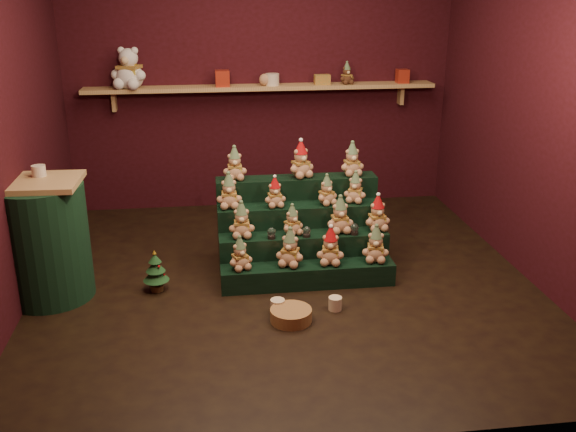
{
  "coord_description": "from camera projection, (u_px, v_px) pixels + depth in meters",
  "views": [
    {
      "loc": [
        -0.6,
        -4.74,
        2.31
      ],
      "look_at": [
        0.06,
        0.25,
        0.48
      ],
      "focal_mm": 40.0,
      "sensor_mm": 36.0,
      "label": 1
    }
  ],
  "objects": [
    {
      "name": "gift_tin_cream",
      "position": [
        272.0,
        79.0,
        6.54
      ],
      "size": [
        0.14,
        0.14,
        0.12
      ],
      "primitive_type": "cylinder",
      "color": "beige",
      "rests_on": "back_shelf"
    },
    {
      "name": "teddy_1",
      "position": [
        290.0,
        247.0,
        5.08
      ],
      "size": [
        0.28,
        0.27,
        0.31
      ],
      "primitive_type": null,
      "rotation": [
        0.0,
        0.0,
        -0.41
      ],
      "color": "tan",
      "rests_on": "riser_tier_front"
    },
    {
      "name": "riser_tier_midback",
      "position": [
        300.0,
        235.0,
        5.52
      ],
      "size": [
        1.4,
        0.22,
        0.54
      ],
      "primitive_type": "cube",
      "color": "black",
      "rests_on": "ground"
    },
    {
      "name": "teddy_4",
      "position": [
        242.0,
        220.0,
        5.18
      ],
      "size": [
        0.22,
        0.2,
        0.29
      ],
      "primitive_type": null,
      "rotation": [
        0.0,
        0.0,
        -0.04
      ],
      "color": "tan",
      "rests_on": "riser_tier_midfront"
    },
    {
      "name": "gift_tin_red_b",
      "position": [
        402.0,
        76.0,
        6.71
      ],
      "size": [
        0.12,
        0.12,
        0.14
      ],
      "primitive_type": "cube",
      "color": "#AC2E1A",
      "rests_on": "back_shelf"
    },
    {
      "name": "shelf_plush_ball",
      "position": [
        265.0,
        80.0,
        6.53
      ],
      "size": [
        0.12,
        0.12,
        0.12
      ],
      "primitive_type": "sphere",
      "color": "tan",
      "rests_on": "back_shelf"
    },
    {
      "name": "front_wall",
      "position": [
        342.0,
        197.0,
        2.89
      ],
      "size": [
        4.0,
        0.1,
        2.8
      ],
      "primitive_type": "cube",
      "color": "black",
      "rests_on": "ground"
    },
    {
      "name": "side_table",
      "position": [
        45.0,
        240.0,
        4.87
      ],
      "size": [
        0.66,
        0.66,
        0.95
      ],
      "rotation": [
        0.0,
        0.0,
        -0.03
      ],
      "color": "tan",
      "rests_on": "ground"
    },
    {
      "name": "teddy_3",
      "position": [
        376.0,
        244.0,
        5.16
      ],
      "size": [
        0.25,
        0.23,
        0.3
      ],
      "primitive_type": null,
      "rotation": [
        0.0,
        0.0,
        -0.2
      ],
      "color": "tan",
      "rests_on": "riser_tier_front"
    },
    {
      "name": "white_bear",
      "position": [
        129.0,
        62.0,
        6.29
      ],
      "size": [
        0.45,
        0.43,
        0.5
      ],
      "primitive_type": null,
      "rotation": [
        0.0,
        0.0,
        -0.34
      ],
      "color": "white",
      "rests_on": "back_shelf"
    },
    {
      "name": "scarf_gift_box",
      "position": [
        322.0,
        80.0,
        6.61
      ],
      "size": [
        0.16,
        0.1,
        0.1
      ],
      "primitive_type": "cube",
      "color": "orange",
      "rests_on": "back_shelf"
    },
    {
      "name": "teddy_13",
      "position": [
        301.0,
        159.0,
        5.52
      ],
      "size": [
        0.28,
        0.27,
        0.31
      ],
      "primitive_type": null,
      "rotation": [
        0.0,
        0.0,
        0.38
      ],
      "color": "tan",
      "rests_on": "riser_tier_back"
    },
    {
      "name": "riser_tier_back",
      "position": [
        296.0,
        216.0,
        5.69
      ],
      "size": [
        1.4,
        0.22,
        0.72
      ],
      "primitive_type": "cube",
      "color": "black",
      "rests_on": "ground"
    },
    {
      "name": "teddy_7",
      "position": [
        377.0,
        213.0,
        5.32
      ],
      "size": [
        0.23,
        0.21,
        0.3
      ],
      "primitive_type": null,
      "rotation": [
        0.0,
        0.0,
        0.12
      ],
      "color": "tan",
      "rests_on": "riser_tier_midfront"
    },
    {
      "name": "teddy_12",
      "position": [
        235.0,
        163.0,
        5.45
      ],
      "size": [
        0.21,
        0.19,
        0.28
      ],
      "primitive_type": null,
      "rotation": [
        0.0,
        0.0,
        0.02
      ],
      "color": "tan",
      "rests_on": "riser_tier_back"
    },
    {
      "name": "ground",
      "position": [
        285.0,
        281.0,
        5.28
      ],
      "size": [
        4.0,
        4.0,
        0.0
      ],
      "primitive_type": "plane",
      "color": "black",
      "rests_on": "ground"
    },
    {
      "name": "back_shelf",
      "position": [
        262.0,
        88.0,
        6.58
      ],
      "size": [
        3.6,
        0.26,
        0.24
      ],
      "color": "tan",
      "rests_on": "ground"
    },
    {
      "name": "teddy_2",
      "position": [
        330.0,
        246.0,
        5.11
      ],
      "size": [
        0.25,
        0.24,
        0.31
      ],
      "primitive_type": null,
      "rotation": [
        0.0,
        0.0,
        -0.19
      ],
      "color": "tan",
      "rests_on": "riser_tier_front"
    },
    {
      "name": "teddy_6",
      "position": [
        340.0,
        215.0,
        5.28
      ],
      "size": [
        0.23,
        0.21,
        0.31
      ],
      "primitive_type": null,
      "rotation": [
        0.0,
        0.0,
        0.05
      ],
      "color": "tan",
      "rests_on": "riser_tier_midfront"
    },
    {
      "name": "teddy_5",
      "position": [
        292.0,
        220.0,
        5.23
      ],
      "size": [
        0.24,
        0.23,
        0.25
      ],
      "primitive_type": null,
      "rotation": [
        0.0,
        0.0,
        0.46
      ],
      "color": "tan",
      "rests_on": "riser_tier_midfront"
    },
    {
      "name": "riser_tier_midfront",
      "position": [
        304.0,
        254.0,
        5.34
      ],
      "size": [
        1.4,
        0.22,
        0.36
      ],
      "primitive_type": "cube",
      "color": "black",
      "rests_on": "ground"
    },
    {
      "name": "table_ornament",
      "position": [
        39.0,
        171.0,
        4.78
      ],
      "size": [
        0.1,
        0.1,
        0.08
      ],
      "primitive_type": "cylinder",
      "color": "beige",
      "rests_on": "side_table"
    },
    {
      "name": "snow_globe_a",
      "position": [
        272.0,
        233.0,
        5.17
      ],
      "size": [
        0.07,
        0.07,
        0.09
      ],
      "color": "black",
      "rests_on": "riser_tier_midfront"
    },
    {
      "name": "teddy_0",
      "position": [
        240.0,
        253.0,
        5.02
      ],
      "size": [
        0.24,
        0.23,
        0.27
      ],
      "primitive_type": null,
      "rotation": [
        0.0,
        0.0,
        0.37
      ],
      "color": "tan",
      "rests_on": "riser_tier_front"
    },
    {
      "name": "back_wall",
      "position": [
        260.0,
        75.0,
        6.71
      ],
      "size": [
        4.0,
        0.1,
        2.8
      ],
      "primitive_type": "cube",
      "color": "black",
      "rests_on": "ground"
    },
    {
      "name": "mug_right",
      "position": [
        335.0,
        303.0,
        4.8
      ],
      "size": [
        0.1,
        0.1,
        0.1
      ],
      "primitive_type": "cylinder",
      "color": "beige",
      "rests_on": "ground"
    },
    {
      "name": "wicker_basket",
      "position": [
        291.0,
        315.0,
        4.63
      ],
      "size": [
        0.38,
        0.38,
        0.09
      ],
      "primitive_type": "cylinder",
      "rotation": [
        0.0,
        0.0,
        -0.31
      ],
      "color": "#94623B",
      "rests_on": "ground"
    },
    {
      "name": "gift_tin_red_a",
      "position": [
        222.0,
        78.0,
        6.47
      ],
      "size": [
        0.14,
        0.14,
        0.16
      ],
      "primitive_type": "cube",
      "color": "#AC2E1A",
      "rests_on": "back_shelf"
    },
    {
      "name": "teddy_9",
      "position": [
        275.0,
        192.0,
        5.34
      ],
      "size": [
        0.2,
        0.18,
        0.25
      ],
      "primitive_type": null,
      "rotation": [
        0.0,
        0.0,
        0.13
      ],
      "color": "tan",
      "rests_on": "riser_tier_midback"
    },
    {
      "name": "mini_christmas_tree",
      "position": [
        156.0,
        271.0,
        5.05
      ],
      "size": [
        0.21,
        0.21,
        0.35
      ],
      "rotation": [
        0.0,
        0.0,
        0.29
      ],
      "color": "#49321A",
      "rests_on": "ground"
    },
    {
      "name": "right_wall",
      "position": [
        542.0,
        105.0,
        5.05
      ],
      "size": [
        0.1,
        4.0,
        2.8
      ],
      "primitive_type": "cube",
      "color": "black",
      "rests_on": "ground"
    },
    {
      "name": "riser_tier_front",
      "position": [
        308.0,
        275.0,
        5.17
      ],
      "size": [
        1.4,
        0.22,
        0.18
      ],
      "primitive_type": "cube",
      "color": "black",
      "rests_on": "ground"
    },
    {
      "name": "brown_bear",
      "position": [
        347.0,
        73.0,
        6.61
      ],
      "size": [
        0.19,
        0.18,
        0.22
      ],
      "primitive_type": null,
      "rotation": [
        0.0,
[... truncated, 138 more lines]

